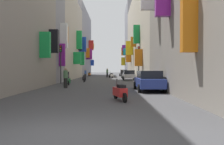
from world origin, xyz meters
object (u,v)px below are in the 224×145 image
(scooter_green, at_px, (67,80))
(parked_car_grey, at_px, (123,73))
(traffic_light_near_corner, at_px, (138,58))
(scooter_white, at_px, (111,75))
(pedestrian_near_left, at_px, (107,73))
(parked_car_silver, at_px, (128,75))
(pedestrian_near_right, at_px, (85,74))
(traffic_light_far_corner, at_px, (60,58))
(pedestrian_crossing, at_px, (67,77))
(scooter_black, at_px, (84,78))
(parked_car_blue, at_px, (148,80))
(pedestrian_mid_street, at_px, (65,78))
(scooter_orange, at_px, (89,74))
(pedestrian_far_away, at_px, (121,74))
(scooter_red, at_px, (119,92))

(scooter_green, bearing_deg, parked_car_grey, 75.36)
(traffic_light_near_corner, bearing_deg, parked_car_grey, 91.59)
(scooter_white, bearing_deg, pedestrian_near_left, 113.84)
(scooter_green, bearing_deg, parked_car_silver, 55.58)
(pedestrian_near_right, bearing_deg, scooter_green, -90.53)
(parked_car_grey, xyz_separation_m, traffic_light_far_corner, (-8.49, -26.01, 2.17))
(traffic_light_near_corner, bearing_deg, traffic_light_far_corner, -164.77)
(scooter_green, distance_m, pedestrian_crossing, 2.19)
(traffic_light_far_corner, bearing_deg, scooter_black, 54.18)
(parked_car_blue, relative_size, pedestrian_mid_street, 2.42)
(scooter_green, bearing_deg, scooter_orange, 91.03)
(scooter_orange, relative_size, pedestrian_near_left, 1.02)
(traffic_light_near_corner, bearing_deg, scooter_white, 103.60)
(parked_car_grey, distance_m, scooter_orange, 7.87)
(scooter_green, height_order, traffic_light_far_corner, traffic_light_far_corner)
(traffic_light_near_corner, relative_size, traffic_light_far_corner, 1.03)
(pedestrian_crossing, height_order, pedestrian_near_right, pedestrian_near_right)
(parked_car_blue, height_order, pedestrian_far_away, pedestrian_far_away)
(scooter_white, distance_m, pedestrian_near_left, 2.02)
(pedestrian_far_away, bearing_deg, pedestrian_near_right, -158.67)
(pedestrian_mid_street, bearing_deg, pedestrian_near_left, 82.65)
(pedestrian_far_away, bearing_deg, scooter_white, 130.95)
(scooter_red, relative_size, pedestrian_near_left, 1.08)
(pedestrian_crossing, xyz_separation_m, pedestrian_near_left, (4.14, 18.50, 0.13))
(scooter_black, bearing_deg, scooter_red, -76.54)
(parked_car_silver, bearing_deg, pedestrian_near_right, 152.64)
(parked_car_grey, relative_size, pedestrian_mid_street, 2.53)
(parked_car_grey, xyz_separation_m, scooter_green, (-7.30, -27.97, -0.31))
(pedestrian_crossing, distance_m, traffic_light_near_corner, 9.02)
(pedestrian_near_right, bearing_deg, parked_car_silver, -27.36)
(scooter_orange, relative_size, pedestrian_crossing, 1.17)
(scooter_green, xyz_separation_m, traffic_light_far_corner, (-1.18, 1.96, 2.48))
(scooter_orange, bearing_deg, scooter_red, -81.78)
(scooter_white, bearing_deg, scooter_green, -103.39)
(parked_car_blue, relative_size, pedestrian_near_left, 2.39)
(scooter_green, height_order, pedestrian_near_left, pedestrian_near_left)
(pedestrian_crossing, relative_size, pedestrian_far_away, 0.98)
(scooter_white, relative_size, traffic_light_near_corner, 0.41)
(scooter_white, height_order, traffic_light_far_corner, traffic_light_far_corner)
(scooter_white, xyz_separation_m, pedestrian_near_right, (-4.35, -4.66, 0.35))
(pedestrian_near_left, xyz_separation_m, traffic_light_far_corner, (-4.86, -18.66, 2.05))
(scooter_red, bearing_deg, parked_car_silver, 84.40)
(traffic_light_near_corner, bearing_deg, scooter_orange, 110.62)
(parked_car_grey, bearing_deg, pedestrian_near_left, -116.24)
(scooter_black, relative_size, traffic_light_far_corner, 0.43)
(scooter_red, bearing_deg, pedestrian_near_right, 100.89)
(scooter_green, relative_size, pedestrian_near_right, 1.16)
(pedestrian_crossing, bearing_deg, traffic_light_far_corner, -167.35)
(parked_car_blue, relative_size, parked_car_grey, 0.96)
(pedestrian_crossing, bearing_deg, traffic_light_near_corner, 15.45)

